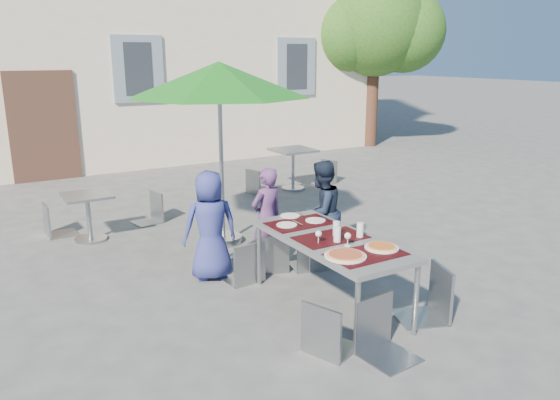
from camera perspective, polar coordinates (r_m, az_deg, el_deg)
ground at (r=6.13m, az=7.59°, el=-9.30°), size 90.00×90.00×0.00m
tree at (r=15.59m, az=9.91°, el=17.54°), size 3.60×3.00×4.70m
dining_table at (r=5.46m, az=5.29°, el=-4.47°), size 0.80×1.85×0.76m
pizza_near_left at (r=4.94m, az=6.85°, el=-5.75°), size 0.38×0.38×0.03m
pizza_near_right at (r=5.20m, az=10.57°, el=-4.85°), size 0.32×0.32×0.03m
glassware at (r=5.37m, az=6.53°, el=-3.34°), size 0.53×0.36×0.15m
place_settings at (r=5.95m, az=1.87°, el=-2.11°), size 0.61×0.51×0.01m
child_0 at (r=6.22m, az=-7.31°, el=-2.67°), size 0.68×0.51×1.27m
child_1 at (r=6.58m, az=-1.38°, el=-1.80°), size 0.49×0.36×1.21m
child_2 at (r=6.69m, az=4.30°, el=-1.27°), size 0.70×0.52×1.28m
chair_0 at (r=6.10m, az=-3.71°, el=-3.93°), size 0.44×0.44×0.91m
chair_1 at (r=6.40m, az=-0.91°, el=-3.14°), size 0.50×0.51×0.89m
chair_2 at (r=6.46m, az=3.21°, el=-2.94°), size 0.47×0.48×0.90m
chair_3 at (r=4.69m, az=5.03°, el=-10.12°), size 0.52×0.51×0.90m
chair_4 at (r=5.46m, az=15.74°, el=-6.21°), size 0.57×0.57×1.00m
chair_5 at (r=4.74m, az=10.79°, el=-9.63°), size 0.45×0.46×0.95m
patio_umbrella at (r=7.15m, az=-6.38°, el=12.25°), size 2.38×2.38×2.42m
cafe_table_0 at (r=7.95m, az=-19.40°, el=-1.11°), size 0.62×0.62×0.66m
bg_chair_l_0 at (r=8.31m, az=-22.74°, el=-0.04°), size 0.41×0.41×0.89m
bg_chair_r_0 at (r=8.55m, az=-13.42°, el=1.05°), size 0.45×0.45×0.87m
cafe_table_1 at (r=10.34m, az=1.38°, el=4.08°), size 0.73×0.73×0.78m
bg_chair_l_1 at (r=10.04m, az=-2.46°, el=3.51°), size 0.47×0.47×0.88m
bg_chair_r_1 at (r=10.91m, az=4.89°, el=4.38°), size 0.49×0.48×0.87m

